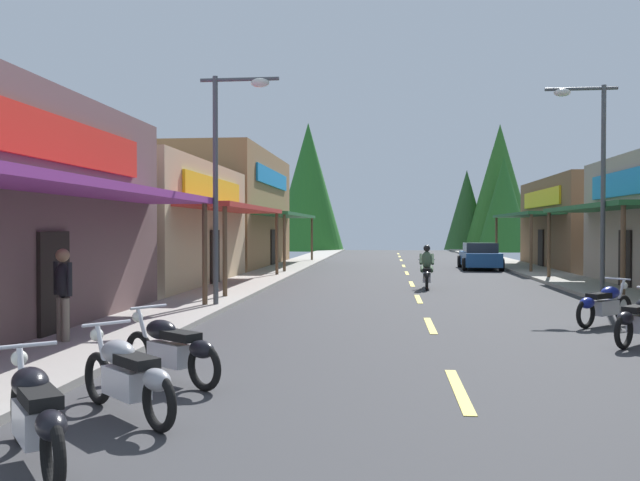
% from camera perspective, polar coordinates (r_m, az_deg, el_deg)
% --- Properties ---
extents(ground, '(10.27, 79.46, 0.10)m').
position_cam_1_polar(ground, '(24.64, 8.16, -4.08)').
color(ground, '#38383A').
extents(sidewalk_left, '(2.26, 79.46, 0.12)m').
position_cam_1_polar(sidewalk_left, '(25.17, -6.28, -3.71)').
color(sidewalk_left, '#9E9991').
rests_on(sidewalk_left, ground).
extents(sidewalk_right, '(2.26, 79.46, 0.12)m').
position_cam_1_polar(sidewalk_right, '(25.65, 22.32, -3.70)').
color(sidewalk_right, gray).
rests_on(sidewalk_right, ground).
extents(centerline_dashes, '(0.16, 55.59, 0.01)m').
position_cam_1_polar(centerline_dashes, '(28.78, 7.84, -3.22)').
color(centerline_dashes, '#E0C64C').
rests_on(centerline_dashes, ground).
extents(storefront_left_middle, '(10.63, 10.66, 4.60)m').
position_cam_1_polar(storefront_left_middle, '(25.91, -18.74, 1.34)').
color(storefront_left_middle, tan).
rests_on(storefront_left_middle, ground).
extents(storefront_left_far, '(8.24, 12.97, 6.38)m').
position_cam_1_polar(storefront_left_far, '(37.14, -9.11, 2.65)').
color(storefront_left_far, olive).
rests_on(storefront_left_far, ground).
extents(storefront_right_far, '(9.11, 11.21, 4.85)m').
position_cam_1_polar(storefront_right_far, '(37.99, 24.31, 1.39)').
color(storefront_right_far, brown).
rests_on(storefront_right_far, ground).
extents(streetlamp_left, '(2.13, 0.30, 6.23)m').
position_cam_1_polar(streetlamp_left, '(17.56, -8.20, 7.27)').
color(streetlamp_left, '#474C51').
rests_on(streetlamp_left, ground).
extents(streetlamp_right, '(2.13, 0.30, 6.48)m').
position_cam_1_polar(streetlamp_right, '(21.28, 22.93, 6.48)').
color(streetlamp_right, '#474C51').
rests_on(streetlamp_right, ground).
extents(motorcycle_parked_right_4, '(1.67, 1.49, 1.04)m').
position_cam_1_polar(motorcycle_parked_right_4, '(15.66, 23.82, -5.13)').
color(motorcycle_parked_right_4, black).
rests_on(motorcycle_parked_right_4, ground).
extents(motorcycle_parked_left_0, '(1.45, 1.70, 1.04)m').
position_cam_1_polar(motorcycle_parked_left_0, '(6.55, -23.85, -13.76)').
color(motorcycle_parked_left_0, black).
rests_on(motorcycle_parked_left_0, ground).
extents(motorcycle_parked_left_1, '(1.68, 1.48, 1.04)m').
position_cam_1_polar(motorcycle_parked_left_1, '(7.80, -16.65, -11.31)').
color(motorcycle_parked_left_1, black).
rests_on(motorcycle_parked_left_1, ground).
extents(motorcycle_parked_left_2, '(1.82, 1.30, 1.04)m').
position_cam_1_polar(motorcycle_parked_left_2, '(9.36, -13.02, -9.22)').
color(motorcycle_parked_left_2, black).
rests_on(motorcycle_parked_left_2, ground).
extents(rider_cruising_lead, '(0.60, 2.14, 1.57)m').
position_cam_1_polar(rider_cruising_lead, '(23.37, 9.41, -2.62)').
color(rider_cruising_lead, black).
rests_on(rider_cruising_lead, ground).
extents(pedestrian_by_shop, '(0.49, 0.42, 1.79)m').
position_cam_1_polar(pedestrian_by_shop, '(12.56, -21.77, -4.06)').
color(pedestrian_by_shop, '#726659').
rests_on(pedestrian_by_shop, ground).
extents(parked_car_curbside, '(2.16, 4.35, 1.40)m').
position_cam_1_polar(parked_car_curbside, '(35.13, 13.94, -1.36)').
color(parked_car_curbside, '#1E4C8C').
rests_on(parked_car_curbside, ground).
extents(treeline_backdrop, '(25.70, 11.94, 12.50)m').
position_cam_1_polar(treeline_backdrop, '(64.81, 10.18, 4.14)').
color(treeline_backdrop, '#256223').
rests_on(treeline_backdrop, ground).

